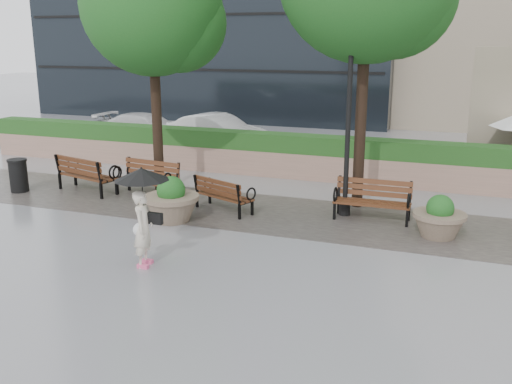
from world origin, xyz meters
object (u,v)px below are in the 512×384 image
(lamppost, at_px, (347,142))
(bench_0, at_px, (87,182))
(bench_1, at_px, (147,186))
(planter_left, at_px, (172,204))
(planter_right, at_px, (439,221))
(trash_bin, at_px, (19,176))
(bench_3, at_px, (372,209))
(car_right, at_px, (218,132))
(bench_2, at_px, (224,202))
(car_left, at_px, (148,129))
(pedestrian, at_px, (143,207))

(lamppost, bearing_deg, bench_0, -177.16)
(bench_0, relative_size, bench_1, 1.08)
(planter_left, xyz_separation_m, planter_right, (6.07, 1.01, -0.05))
(bench_1, relative_size, trash_bin, 2.10)
(planter_right, bearing_deg, bench_3, 155.87)
(bench_3, bearing_deg, car_right, 134.56)
(bench_1, xyz_separation_m, bench_2, (2.55, -0.59, -0.03))
(planter_right, bearing_deg, car_left, 146.98)
(bench_3, distance_m, lamppost, 1.71)
(trash_bin, bearing_deg, pedestrian, -29.52)
(bench_0, distance_m, bench_3, 8.03)
(bench_0, bearing_deg, planter_right, -167.59)
(bench_2, height_order, planter_left, planter_left)
(lamppost, distance_m, car_left, 11.85)
(lamppost, bearing_deg, car_right, 133.21)
(car_left, bearing_deg, lamppost, -124.68)
(bench_2, distance_m, car_left, 10.10)
(bench_3, distance_m, car_right, 10.12)
(bench_2, distance_m, planter_left, 1.44)
(planter_right, xyz_separation_m, lamppost, (-2.27, 0.89, 1.46))
(car_right, xyz_separation_m, pedestrian, (3.55, -11.45, 0.48))
(bench_0, distance_m, planter_right, 9.62)
(bench_1, height_order, bench_2, bench_1)
(bench_0, relative_size, bench_3, 1.13)
(car_right, bearing_deg, car_left, 104.84)
(car_right, bearing_deg, bench_1, -158.78)
(trash_bin, bearing_deg, planter_right, 0.55)
(trash_bin, height_order, car_right, car_right)
(bench_0, xyz_separation_m, lamppost, (7.33, 0.36, 1.54))
(bench_0, bearing_deg, car_left, -56.90)
(planter_left, distance_m, planter_right, 6.15)
(lamppost, relative_size, car_right, 1.00)
(lamppost, bearing_deg, bench_1, -178.31)
(planter_right, xyz_separation_m, car_right, (-8.77, 7.81, 0.31))
(planter_right, distance_m, car_left, 14.17)
(pedestrian, bearing_deg, bench_0, 34.83)
(planter_right, height_order, pedestrian, pedestrian)
(trash_bin, height_order, car_left, car_left)
(bench_1, height_order, planter_right, bench_1)
(bench_3, bearing_deg, bench_0, -179.52)
(car_right, bearing_deg, bench_3, -121.51)
(planter_left, bearing_deg, car_right, 107.05)
(planter_right, distance_m, trash_bin, 11.46)
(car_left, bearing_deg, bench_0, -161.74)
(lamppost, bearing_deg, planter_right, -21.44)
(trash_bin, distance_m, lamppost, 9.34)
(planter_left, bearing_deg, bench_1, 134.36)
(pedestrian, bearing_deg, bench_3, -51.58)
(bench_1, xyz_separation_m, trash_bin, (-3.69, -0.84, 0.16))
(bench_0, height_order, bench_1, bench_0)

